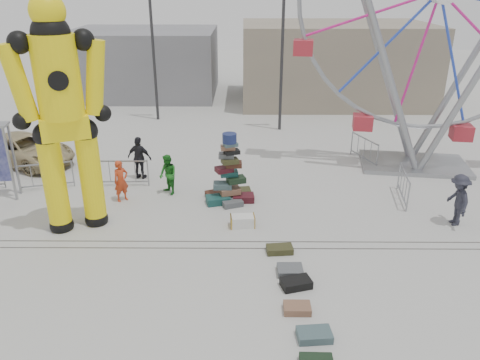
{
  "coord_description": "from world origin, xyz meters",
  "views": [
    {
      "loc": [
        1.0,
        -11.67,
        7.52
      ],
      "look_at": [
        0.91,
        2.49,
        1.46
      ],
      "focal_mm": 35.0,
      "sensor_mm": 36.0,
      "label": 1
    }
  ],
  "objects_px": {
    "ferris_wheel": "(436,17)",
    "pedestrian_red": "(121,181)",
    "barricade_dummy_b": "(46,176)",
    "lamp_post_right": "(284,45)",
    "pedestrian_grey": "(458,200)",
    "suitcase_tower": "(229,182)",
    "barricade_wheel_front": "(403,186)",
    "crash_test_dummy": "(62,110)",
    "barricade_dummy_c": "(123,173)",
    "barricade_wheel_back": "(364,149)",
    "pedestrian_black": "(140,158)",
    "steamer_trunk": "(243,221)",
    "parked_suv": "(26,149)",
    "pedestrian_green": "(168,175)",
    "lamp_post_left": "(154,40)"
  },
  "relations": [
    {
      "from": "suitcase_tower",
      "to": "ferris_wheel",
      "type": "relative_size",
      "value": 0.2
    },
    {
      "from": "parked_suv",
      "to": "pedestrian_red",
      "type": "bearing_deg",
      "value": -98.51
    },
    {
      "from": "parked_suv",
      "to": "pedestrian_grey",
      "type": "bearing_deg",
      "value": -80.55
    },
    {
      "from": "ferris_wheel",
      "to": "pedestrian_red",
      "type": "bearing_deg",
      "value": -154.95
    },
    {
      "from": "pedestrian_green",
      "to": "lamp_post_right",
      "type": "bearing_deg",
      "value": 112.4
    },
    {
      "from": "barricade_wheel_front",
      "to": "pedestrian_green",
      "type": "height_order",
      "value": "pedestrian_green"
    },
    {
      "from": "crash_test_dummy",
      "to": "steamer_trunk",
      "type": "distance_m",
      "value": 6.59
    },
    {
      "from": "barricade_dummy_c",
      "to": "pedestrian_red",
      "type": "bearing_deg",
      "value": -78.93
    },
    {
      "from": "pedestrian_red",
      "to": "lamp_post_right",
      "type": "bearing_deg",
      "value": 13.3
    },
    {
      "from": "steamer_trunk",
      "to": "barricade_dummy_c",
      "type": "relative_size",
      "value": 0.4
    },
    {
      "from": "pedestrian_red",
      "to": "barricade_dummy_b",
      "type": "bearing_deg",
      "value": 122.01
    },
    {
      "from": "lamp_post_right",
      "to": "pedestrian_grey",
      "type": "relative_size",
      "value": 4.52
    },
    {
      "from": "pedestrian_black",
      "to": "lamp_post_right",
      "type": "bearing_deg",
      "value": -116.28
    },
    {
      "from": "barricade_dummy_b",
      "to": "barricade_wheel_front",
      "type": "distance_m",
      "value": 13.58
    },
    {
      "from": "crash_test_dummy",
      "to": "pedestrian_black",
      "type": "distance_m",
      "value": 5.24
    },
    {
      "from": "pedestrian_red",
      "to": "lamp_post_left",
      "type": "bearing_deg",
      "value": 51.6
    },
    {
      "from": "pedestrian_grey",
      "to": "pedestrian_black",
      "type": "bearing_deg",
      "value": -110.9
    },
    {
      "from": "barricade_wheel_back",
      "to": "pedestrian_grey",
      "type": "distance_m",
      "value": 6.17
    },
    {
      "from": "suitcase_tower",
      "to": "barricade_dummy_b",
      "type": "distance_m",
      "value": 7.2
    },
    {
      "from": "lamp_post_right",
      "to": "suitcase_tower",
      "type": "relative_size",
      "value": 3.09
    },
    {
      "from": "pedestrian_black",
      "to": "crash_test_dummy",
      "type": "bearing_deg",
      "value": 89.28
    },
    {
      "from": "crash_test_dummy",
      "to": "pedestrian_black",
      "type": "height_order",
      "value": "crash_test_dummy"
    },
    {
      "from": "lamp_post_right",
      "to": "pedestrian_red",
      "type": "distance_m",
      "value": 11.75
    },
    {
      "from": "crash_test_dummy",
      "to": "barricade_wheel_back",
      "type": "xyz_separation_m",
      "value": [
        10.86,
        6.16,
        -3.39
      ]
    },
    {
      "from": "suitcase_tower",
      "to": "pedestrian_red",
      "type": "relative_size",
      "value": 1.66
    },
    {
      "from": "barricade_dummy_b",
      "to": "parked_suv",
      "type": "distance_m",
      "value": 3.43
    },
    {
      "from": "crash_test_dummy",
      "to": "parked_suv",
      "type": "distance_m",
      "value": 7.85
    },
    {
      "from": "steamer_trunk",
      "to": "barricade_dummy_b",
      "type": "xyz_separation_m",
      "value": [
        -7.63,
        2.95,
        0.36
      ]
    },
    {
      "from": "suitcase_tower",
      "to": "steamer_trunk",
      "type": "bearing_deg",
      "value": -88.15
    },
    {
      "from": "barricade_dummy_b",
      "to": "pedestrian_grey",
      "type": "xyz_separation_m",
      "value": [
        14.7,
        -2.74,
        0.34
      ]
    },
    {
      "from": "lamp_post_right",
      "to": "suitcase_tower",
      "type": "bearing_deg",
      "value": -106.12
    },
    {
      "from": "ferris_wheel",
      "to": "pedestrian_grey",
      "type": "distance_m",
      "value": 7.56
    },
    {
      "from": "ferris_wheel",
      "to": "pedestrian_grey",
      "type": "height_order",
      "value": "ferris_wheel"
    },
    {
      "from": "barricade_dummy_b",
      "to": "barricade_wheel_front",
      "type": "height_order",
      "value": "same"
    },
    {
      "from": "barricade_dummy_b",
      "to": "pedestrian_red",
      "type": "distance_m",
      "value": 3.34
    },
    {
      "from": "crash_test_dummy",
      "to": "barricade_dummy_c",
      "type": "relative_size",
      "value": 3.74
    },
    {
      "from": "barricade_dummy_b",
      "to": "pedestrian_grey",
      "type": "distance_m",
      "value": 14.96
    },
    {
      "from": "barricade_wheel_back",
      "to": "pedestrian_green",
      "type": "height_order",
      "value": "pedestrian_green"
    },
    {
      "from": "ferris_wheel",
      "to": "steamer_trunk",
      "type": "height_order",
      "value": "ferris_wheel"
    },
    {
      "from": "barricade_wheel_back",
      "to": "pedestrian_green",
      "type": "relative_size",
      "value": 1.29
    },
    {
      "from": "barricade_dummy_b",
      "to": "parked_suv",
      "type": "bearing_deg",
      "value": 109.08
    },
    {
      "from": "suitcase_tower",
      "to": "barricade_dummy_c",
      "type": "relative_size",
      "value": 1.29
    },
    {
      "from": "steamer_trunk",
      "to": "pedestrian_green",
      "type": "height_order",
      "value": "pedestrian_green"
    },
    {
      "from": "barricade_dummy_c",
      "to": "parked_suv",
      "type": "height_order",
      "value": "parked_suv"
    },
    {
      "from": "suitcase_tower",
      "to": "barricade_wheel_front",
      "type": "bearing_deg",
      "value": -11.06
    },
    {
      "from": "steamer_trunk",
      "to": "pedestrian_grey",
      "type": "height_order",
      "value": "pedestrian_grey"
    },
    {
      "from": "suitcase_tower",
      "to": "barricade_wheel_back",
      "type": "relative_size",
      "value": 1.29
    },
    {
      "from": "crash_test_dummy",
      "to": "parked_suv",
      "type": "relative_size",
      "value": 1.61
    },
    {
      "from": "crash_test_dummy",
      "to": "pedestrian_grey",
      "type": "height_order",
      "value": "crash_test_dummy"
    },
    {
      "from": "ferris_wheel",
      "to": "pedestrian_grey",
      "type": "xyz_separation_m",
      "value": [
        -0.44,
        -5.33,
        -5.34
      ]
    }
  ]
}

